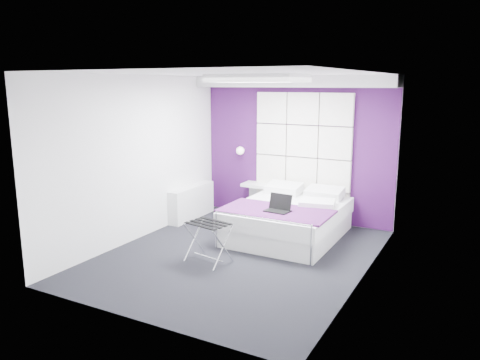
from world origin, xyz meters
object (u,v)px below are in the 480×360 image
at_px(bed, 288,219).
at_px(wall_lamp, 241,150).
at_px(laptop, 279,207).
at_px(luggage_rack, 208,242).
at_px(radiator, 192,202).
at_px(nightstand, 257,185).

bearing_deg(bed, wall_lamp, 145.80).
xyz_separation_m(wall_lamp, laptop, (1.42, -1.44, -0.59)).
height_order(bed, luggage_rack, bed).
bearing_deg(bed, radiator, 175.19).
xyz_separation_m(bed, nightstand, (-1.02, 0.89, 0.30)).
xyz_separation_m(radiator, luggage_rack, (1.44, -1.71, -0.02)).
height_order(bed, laptop, laptop).
relative_size(wall_lamp, radiator, 0.12).
distance_m(radiator, bed, 2.01).
distance_m(wall_lamp, radiator, 1.35).
distance_m(nightstand, luggage_rack, 2.49).
relative_size(radiator, nightstand, 2.44).
xyz_separation_m(wall_lamp, nightstand, (0.35, -0.04, -0.62)).
bearing_deg(laptop, bed, 100.07).
relative_size(wall_lamp, laptop, 0.41).
bearing_deg(nightstand, luggage_rack, -79.55).
height_order(nightstand, laptop, laptop).
bearing_deg(wall_lamp, luggage_rack, -72.11).
bearing_deg(laptop, radiator, 166.18).
bearing_deg(wall_lamp, radiator, -130.10).
bearing_deg(nightstand, bed, -41.14).
relative_size(wall_lamp, luggage_rack, 0.26).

